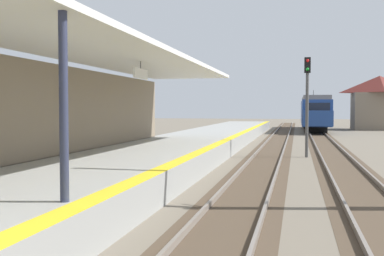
% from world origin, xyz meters
% --- Properties ---
extents(station_platform, '(5.00, 80.00, 0.91)m').
position_xyz_m(station_platform, '(-2.50, 16.00, 0.45)').
color(station_platform, '#999993').
rests_on(station_platform, ground).
extents(station_building_with_canopy, '(4.85, 24.00, 4.43)m').
position_xyz_m(station_building_with_canopy, '(-4.30, 11.40, 2.66)').
color(station_building_with_canopy, '#4C4C4C').
rests_on(station_building_with_canopy, ground).
extents(track_pair_nearest_platform, '(2.34, 120.00, 0.16)m').
position_xyz_m(track_pair_nearest_platform, '(1.90, 20.00, 0.05)').
color(track_pair_nearest_platform, '#4C3D2D').
rests_on(track_pair_nearest_platform, ground).
extents(track_pair_middle, '(2.34, 120.00, 0.16)m').
position_xyz_m(track_pair_middle, '(5.30, 20.00, 0.05)').
color(track_pair_middle, '#4C3D2D').
rests_on(track_pair_middle, ground).
extents(approaching_train, '(2.93, 19.60, 4.76)m').
position_xyz_m(approaching_train, '(5.30, 52.57, 2.18)').
color(approaching_train, navy).
rests_on(approaching_train, ground).
extents(rail_signal_post, '(0.32, 0.34, 5.20)m').
position_xyz_m(rail_signal_post, '(3.87, 22.19, 3.19)').
color(rail_signal_post, '#4C4C4C').
rests_on(rail_signal_post, ground).
extents(distant_trackside_house, '(6.60, 5.28, 6.40)m').
position_xyz_m(distant_trackside_house, '(12.86, 55.92, 3.34)').
color(distant_trackside_house, '#7F705B').
rests_on(distant_trackside_house, ground).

